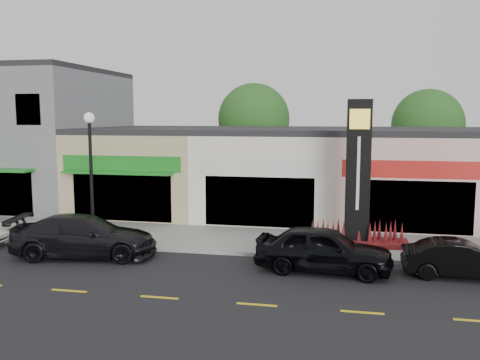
# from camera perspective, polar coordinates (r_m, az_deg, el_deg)

# --- Properties ---
(ground) EXTENTS (120.00, 120.00, 0.00)m
(ground) POSITION_cam_1_polar(r_m,az_deg,el_deg) (18.06, 3.49, -10.45)
(ground) COLOR black
(ground) RESTS_ON ground
(sidewalk) EXTENTS (52.00, 4.30, 0.15)m
(sidewalk) POSITION_cam_1_polar(r_m,az_deg,el_deg) (22.20, 5.05, -6.90)
(sidewalk) COLOR gray
(sidewalk) RESTS_ON ground
(curb) EXTENTS (52.00, 0.20, 0.15)m
(curb) POSITION_cam_1_polar(r_m,az_deg,el_deg) (20.04, 4.33, -8.45)
(curb) COLOR gray
(curb) RESTS_ON ground
(building_grey_2story) EXTENTS (12.00, 10.95, 8.30)m
(building_grey_2story) POSITION_cam_1_polar(r_m,az_deg,el_deg) (35.06, -24.15, 4.41)
(building_grey_2story) COLOR slate
(building_grey_2story) RESTS_ON ground
(shop_beige) EXTENTS (7.00, 10.85, 4.80)m
(shop_beige) POSITION_cam_1_polar(r_m,az_deg,el_deg) (30.66, -9.37, 1.36)
(shop_beige) COLOR tan
(shop_beige) RESTS_ON ground
(shop_cream) EXTENTS (7.00, 10.01, 4.80)m
(shop_cream) POSITION_cam_1_polar(r_m,az_deg,el_deg) (28.94, 3.72, 1.10)
(shop_cream) COLOR white
(shop_cream) RESTS_ON ground
(shop_pink_w) EXTENTS (7.00, 10.01, 4.80)m
(shop_pink_w) POSITION_cam_1_polar(r_m,az_deg,el_deg) (28.87, 17.62, 0.76)
(shop_pink_w) COLOR beige
(shop_pink_w) RESTS_ON ground
(tree_rear_west) EXTENTS (5.20, 5.20, 7.83)m
(tree_rear_west) POSITION_cam_1_polar(r_m,az_deg,el_deg) (37.10, 1.57, 6.82)
(tree_rear_west) COLOR #382619
(tree_rear_west) RESTS_ON ground
(tree_rear_mid) EXTENTS (4.80, 4.80, 7.29)m
(tree_rear_mid) POSITION_cam_1_polar(r_m,az_deg,el_deg) (36.99, 20.31, 5.86)
(tree_rear_mid) COLOR #382619
(tree_rear_mid) RESTS_ON ground
(lamp_west_near) EXTENTS (0.44, 0.44, 5.47)m
(lamp_west_near) POSITION_cam_1_polar(r_m,az_deg,el_deg) (22.20, -16.40, 1.75)
(lamp_west_near) COLOR black
(lamp_west_near) RESTS_ON sidewalk
(pylon_sign) EXTENTS (4.20, 1.30, 6.00)m
(pylon_sign) POSITION_cam_1_polar(r_m,az_deg,el_deg) (21.50, 13.05, -1.54)
(pylon_sign) COLOR maroon
(pylon_sign) RESTS_ON sidewalk
(car_dark_sedan) EXTENTS (3.11, 5.88, 1.62)m
(car_dark_sedan) POSITION_cam_1_polar(r_m,az_deg,el_deg) (20.83, -17.07, -6.05)
(car_dark_sedan) COLOR black
(car_dark_sedan) RESTS_ON ground
(car_black_sedan) EXTENTS (2.31, 4.92, 1.63)m
(car_black_sedan) POSITION_cam_1_polar(r_m,az_deg,el_deg) (18.28, 9.36, -7.66)
(car_black_sedan) COLOR black
(car_black_sedan) RESTS_ON ground
(car_black_conv) EXTENTS (1.40, 3.89, 1.28)m
(car_black_conv) POSITION_cam_1_polar(r_m,az_deg,el_deg) (19.00, 23.60, -8.16)
(car_black_conv) COLOR black
(car_black_conv) RESTS_ON ground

